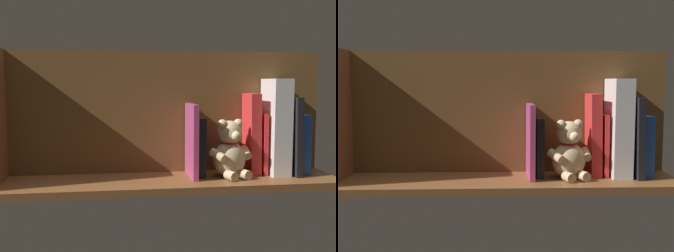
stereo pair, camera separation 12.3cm
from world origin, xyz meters
The scene contains 10 objects.
ground_plane centered at (0.00, 0.00, -1.10)cm, with size 99.85×24.02×2.20cm, color brown.
shelf_back_panel centered at (0.00, -9.76, 18.75)cm, with size 99.85×1.50×37.50cm, color brown.
book_0 centered at (-41.44, -3.00, 9.05)cm, with size 3.03×11.22×18.11cm, color blue.
book_1 centered at (-38.16, -1.74, 11.79)cm, with size 1.97×13.75×23.57cm, color black.
dictionary_thick_white centered at (-33.58, -2.33, 14.50)cm, with size 5.64×12.37×29.00cm, color silver.
book_2 centered at (-29.37, -3.62, 9.27)cm, with size 1.22×9.98×18.54cm, color red.
book_3 centered at (-26.43, -3.78, 12.27)cm, with size 3.10×9.65×24.54cm, color red.
teddy_bear centered at (-18.46, 0.68, 7.58)cm, with size 13.32×12.97×17.22cm.
book_4 centered at (-9.87, -3.22, 8.77)cm, with size 2.12×10.78×17.53cm, color black.
book_5 centered at (-7.27, -1.55, 10.82)cm, with size 1.53×14.13×21.64cm, color #B23F72.
Camera 2 is at (4.52, 122.21, 28.19)cm, focal length 45.59 mm.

